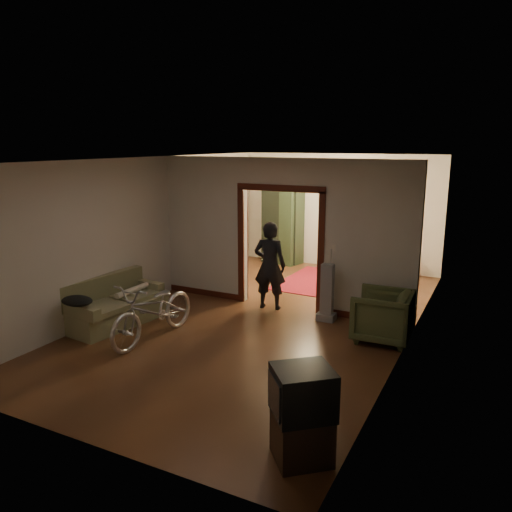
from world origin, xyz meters
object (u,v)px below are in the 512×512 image
Objects in this scene: armchair at (382,316)px; person at (270,266)px; locker at (283,225)px; bicycle at (154,310)px; desk at (380,261)px; sofa at (116,301)px.

armchair is 2.37m from person.
person is (-2.25, 0.62, 0.42)m from armchair.
locker is (-3.52, 4.11, 0.58)m from armchair.
armchair is (3.23, 1.59, -0.08)m from bicycle.
bicycle is at bearing 56.20° from person.
person is 3.60m from desk.
sofa is 5.49m from locker.
locker reaches higher than person.
locker reaches higher than armchair.
desk is (1.30, 3.32, -0.48)m from person.
bicycle is at bearing -66.18° from armchair.
desk is (2.57, -0.16, -0.63)m from locker.
person reaches higher than sofa.
desk is at bearing 12.47° from locker.
sofa is 2.81m from person.
bicycle reaches higher than desk.
locker is 2.08× the size of desk.
armchair is (4.26, 1.31, -0.00)m from sofa.
bicycle is at bearing -8.28° from sofa.
sofa is at bearing 33.83° from person.
armchair is 0.93× the size of desk.
person is 0.84× the size of locker.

